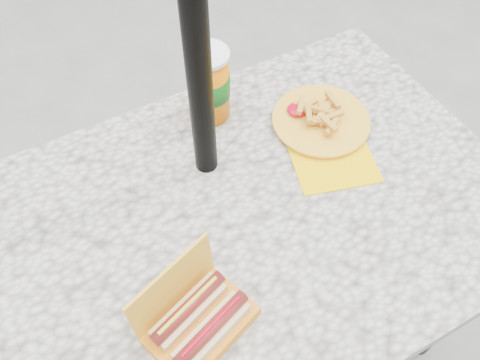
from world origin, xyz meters
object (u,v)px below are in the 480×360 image
umbrella_pole (196,39)px  soda_cup (209,85)px  fries_plate (321,122)px  hotdog_box (199,321)px

umbrella_pole → soda_cup: (0.08, 0.14, -0.26)m
umbrella_pole → soda_cup: umbrella_pole is taller
fries_plate → soda_cup: soda_cup is taller
hotdog_box → umbrella_pole: bearing=42.5°
umbrella_pole → fries_plate: umbrella_pole is taller
umbrella_pole → soda_cup: size_ratio=11.73×
hotdog_box → soda_cup: soda_cup is taller
soda_cup → fries_plate: bearing=-37.7°
umbrella_pole → hotdog_box: 0.49m
umbrella_pole → hotdog_box: bearing=-118.4°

